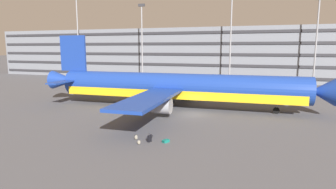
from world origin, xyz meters
TOP-DOWN VIEW (x-y plane):
  - ground_plane at (0.00, 0.00)m, footprint 600.00×600.00m
  - terminal_structure at (0.00, 50.12)m, footprint 153.64×20.26m
  - airliner at (-3.54, 3.25)m, footprint 43.73×35.37m
  - light_mast_far_left at (-43.69, 35.57)m, footprint 1.80×0.50m
  - light_mast_left at (-23.06, 35.57)m, footprint 1.80×0.50m
  - light_mast_center_left at (0.90, 35.57)m, footprint 1.80×0.50m
  - light_mast_center_right at (20.12, 35.57)m, footprint 1.80×0.50m
  - suitcase_large at (-1.10, -13.19)m, footprint 0.32×0.48m
  - suitcase_black at (0.45, -12.78)m, footprint 0.66×0.76m
  - backpack_teal at (-1.39, -12.05)m, footprint 0.41×0.41m
  - backpack_upright at (-1.76, -14.20)m, footprint 0.36×0.31m
  - backpack_purple at (-2.61, -12.99)m, footprint 0.36×0.38m

SIDE VIEW (x-z plane):
  - ground_plane at x=0.00m, z-range 0.00..0.00m
  - suitcase_black at x=0.45m, z-range 0.00..0.27m
  - backpack_upright at x=-1.76m, z-range -0.03..0.44m
  - backpack_teal at x=-1.39m, z-range -0.03..0.46m
  - backpack_purple at x=-2.61m, z-range -0.03..0.51m
  - suitcase_large at x=-1.10m, z-range -0.06..0.78m
  - airliner at x=-3.54m, z-range -2.41..8.69m
  - terminal_structure at x=0.00m, z-range 0.00..14.69m
  - light_mast_center_right at x=20.12m, z-range 1.67..22.06m
  - light_mast_left at x=-23.06m, z-range 1.68..22.48m
  - light_mast_center_left at x=0.90m, z-range 1.69..23.28m
  - light_mast_far_left at x=-43.69m, z-range 1.74..26.85m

